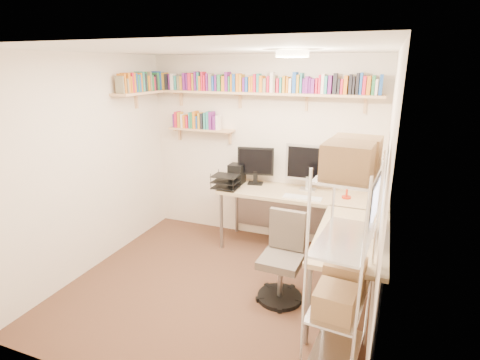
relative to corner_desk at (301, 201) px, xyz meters
name	(u,v)px	position (x,y,z in m)	size (l,w,h in m)	color
ground	(217,288)	(-0.70, -0.91, -0.81)	(3.20, 3.20, 0.00)	#412D1C
room_shell	(215,151)	(-0.70, -0.91, 0.74)	(3.24, 3.04, 2.52)	beige
wall_shelves	(226,92)	(-1.13, 0.38, 1.22)	(3.12, 1.09, 0.80)	#DEA67D
corner_desk	(301,201)	(0.00, 0.00, 0.00)	(2.17, 2.07, 1.41)	#D3C389
office_chair	(282,263)	(0.00, -0.81, -0.41)	(0.49, 0.50, 0.93)	black
wire_rack	(345,237)	(0.66, -1.63, 0.37)	(0.44, 0.79, 1.89)	silver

